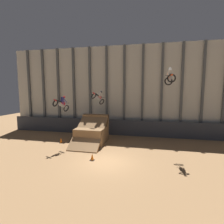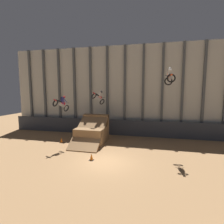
# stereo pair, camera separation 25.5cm
# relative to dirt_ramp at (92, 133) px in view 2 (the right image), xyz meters

# --- Properties ---
(ground_plane) EXTENTS (60.00, 60.00, 0.00)m
(ground_plane) POSITION_rel_dirt_ramp_xyz_m (2.86, -5.02, -1.05)
(ground_plane) COLOR #9E754C
(arena_back_wall) EXTENTS (32.00, 0.40, 11.46)m
(arena_back_wall) POSITION_rel_dirt_ramp_xyz_m (2.86, 4.73, 4.68)
(arena_back_wall) COLOR beige
(arena_back_wall) RESTS_ON ground_plane
(lower_barrier) EXTENTS (31.36, 0.20, 1.99)m
(lower_barrier) POSITION_rel_dirt_ramp_xyz_m (2.86, 3.72, -0.06)
(lower_barrier) COLOR #383D47
(lower_barrier) RESTS_ON ground_plane
(dirt_ramp) EXTENTS (3.05, 4.88, 3.07)m
(dirt_ramp) POSITION_rel_dirt_ramp_xyz_m (0.00, 0.00, 0.00)
(dirt_ramp) COLOR #966F48
(dirt_ramp) RESTS_ON ground_plane
(rider_bike_left_air) EXTENTS (1.35, 1.83, 1.67)m
(rider_bike_left_air) POSITION_rel_dirt_ramp_xyz_m (-2.40, -2.22, 3.39)
(rider_bike_left_air) COLOR black
(rider_bike_center_air) EXTENTS (1.52, 1.80, 1.68)m
(rider_bike_center_air) POSITION_rel_dirt_ramp_xyz_m (0.33, 1.38, 3.92)
(rider_bike_center_air) COLOR black
(rider_bike_right_air) EXTENTS (0.85, 1.77, 1.53)m
(rider_bike_right_air) POSITION_rel_dirt_ramp_xyz_m (7.83, -1.73, 5.83)
(rider_bike_right_air) COLOR black
(traffic_cone_near_ramp) EXTENTS (0.36, 0.36, 0.58)m
(traffic_cone_near_ramp) POSITION_rel_dirt_ramp_xyz_m (-3.28, -1.01, -0.77)
(traffic_cone_near_ramp) COLOR black
(traffic_cone_near_ramp) RESTS_ON ground_plane
(traffic_cone_arena_edge) EXTENTS (0.36, 0.36, 0.58)m
(traffic_cone_arena_edge) POSITION_rel_dirt_ramp_xyz_m (1.64, -4.88, -0.77)
(traffic_cone_arena_edge) COLOR black
(traffic_cone_arena_edge) RESTS_ON ground_plane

